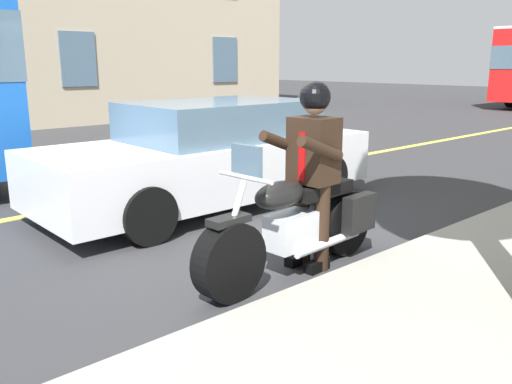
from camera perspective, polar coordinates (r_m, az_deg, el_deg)
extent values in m
plane|color=#333335|center=(6.30, -4.03, -3.87)|extent=(80.00, 80.00, 0.00)
cube|color=#E5DB4C|center=(7.92, -12.95, -0.49)|extent=(60.00, 0.16, 0.01)
cylinder|color=black|center=(4.35, -2.87, -7.44)|extent=(0.67, 0.24, 0.66)
cylinder|color=black|center=(5.45, 9.29, -3.20)|extent=(0.67, 0.24, 0.66)
cube|color=silver|center=(4.86, 4.13, -4.03)|extent=(0.58, 0.31, 0.32)
ellipsoid|color=black|center=(4.62, 2.58, -0.32)|extent=(0.58, 0.31, 0.24)
cube|color=black|center=(5.04, 6.80, 0.31)|extent=(0.71, 0.32, 0.12)
cube|color=black|center=(5.25, 10.97, -2.22)|extent=(0.41, 0.14, 0.36)
cube|color=black|center=(5.50, 7.19, -1.36)|extent=(0.41, 0.14, 0.36)
cylinder|color=silver|center=(4.27, -2.72, -3.99)|extent=(0.35, 0.07, 0.76)
cylinder|color=silver|center=(4.28, -1.19, 1.58)|extent=(0.07, 0.60, 0.04)
cube|color=black|center=(4.24, -2.93, -3.02)|extent=(0.37, 0.18, 0.06)
cylinder|color=silver|center=(5.04, 7.72, -5.40)|extent=(0.90, 0.13, 0.08)
cube|color=slate|center=(4.27, -1.01, 3.20)|extent=(0.06, 0.32, 0.28)
cylinder|color=black|center=(4.97, 7.07, -3.69)|extent=(0.14, 0.14, 0.84)
cube|color=black|center=(5.05, 6.52, -7.85)|extent=(0.27, 0.12, 0.10)
cylinder|color=black|center=(5.12, 4.95, -3.14)|extent=(0.14, 0.14, 0.84)
cube|color=black|center=(5.19, 4.43, -7.19)|extent=(0.27, 0.12, 0.10)
cube|color=black|center=(4.89, 6.19, 4.46)|extent=(0.34, 0.42, 0.60)
cube|color=red|center=(4.77, 4.97, 3.78)|extent=(0.03, 0.07, 0.44)
cylinder|color=black|center=(4.60, 6.94, 4.63)|extent=(0.56, 0.13, 0.28)
cylinder|color=black|center=(4.88, 2.86, 5.23)|extent=(0.56, 0.13, 0.28)
sphere|color=tan|center=(4.84, 6.33, 9.49)|extent=(0.22, 0.22, 0.22)
sphere|color=black|center=(4.83, 6.34, 10.08)|extent=(0.28, 0.28, 0.28)
cylinder|color=black|center=(26.20, 25.72, 9.28)|extent=(1.00, 0.30, 1.00)
cube|color=white|center=(7.19, -5.09, 2.82)|extent=(4.60, 1.80, 0.70)
cube|color=slate|center=(7.23, -3.90, 7.31)|extent=(2.40, 1.60, 0.60)
cylinder|color=black|center=(5.77, -11.52, -2.46)|extent=(0.64, 0.22, 0.64)
cylinder|color=black|center=(7.25, -18.36, 0.41)|extent=(0.64, 0.22, 0.64)
cylinder|color=black|center=(7.60, 7.65, 1.57)|extent=(0.64, 0.22, 0.64)
cylinder|color=black|center=(8.78, -0.79, 3.32)|extent=(0.64, 0.22, 0.64)
cube|color=slate|center=(20.12, -3.33, 13.93)|extent=(1.10, 0.06, 1.60)
cube|color=slate|center=(17.20, -18.47, 13.33)|extent=(1.10, 0.06, 1.60)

